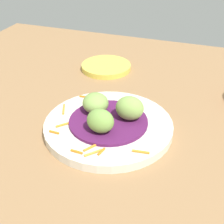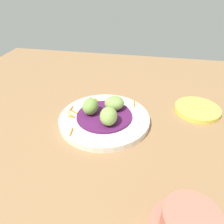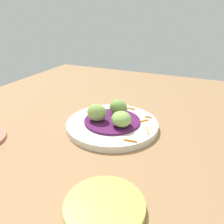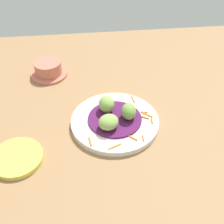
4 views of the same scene
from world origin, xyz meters
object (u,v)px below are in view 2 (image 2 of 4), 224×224
main_plate (104,119)px  guac_scoop_left (109,116)px  guac_scoop_center (114,103)px  guac_scoop_right (90,106)px  side_plate_small (197,109)px

main_plate → guac_scoop_left: 5.38cm
main_plate → guac_scoop_center: 5.12cm
guac_scoop_left → guac_scoop_center: size_ratio=0.97×
guac_scoop_right → side_plate_small: guac_scoop_right is taller
guac_scoop_center → guac_scoop_left: bearing=-1.6°
guac_scoop_right → side_plate_small: bearing=108.5°
guac_scoop_center → side_plate_small: size_ratio=0.42×
main_plate → guac_scoop_left: bearing=28.4°
side_plate_small → guac_scoop_right: bearing=-71.5°
guac_scoop_left → side_plate_small: size_ratio=0.41×
main_plate → guac_scoop_right: (-0.11, -3.96, 3.55)cm
guac_scoop_center → guac_scoop_right: (3.26, -6.03, 0.31)cm
guac_scoop_left → side_plate_small: (-13.36, 23.38, -3.82)cm
guac_scoop_center → side_plate_small: 24.32cm
main_plate → guac_scoop_left: size_ratio=4.61×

